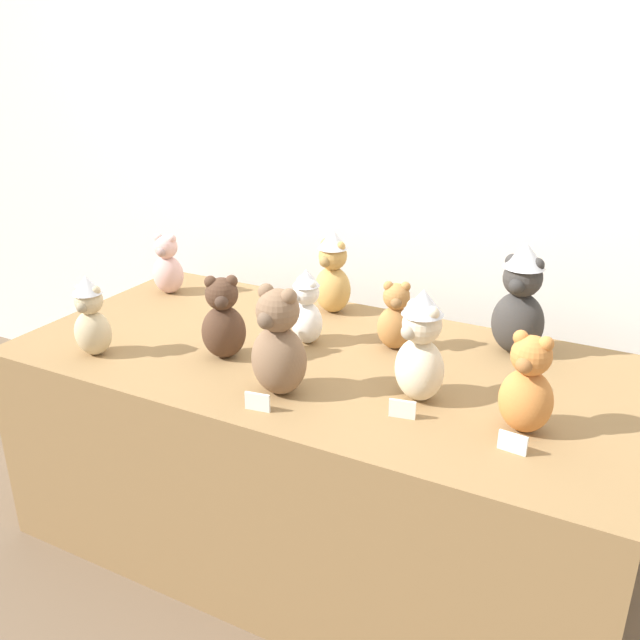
{
  "coord_description": "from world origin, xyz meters",
  "views": [
    {
      "loc": [
        0.89,
        -1.45,
        1.61
      ],
      "look_at": [
        0.0,
        0.25,
        0.82
      ],
      "focal_mm": 38.11,
      "sensor_mm": 36.0,
      "label": 1
    }
  ],
  "objects_px": {
    "teddy_bear_sand": "(91,317)",
    "teddy_bear_charcoal": "(520,300)",
    "teddy_bear_cream": "(420,347)",
    "teddy_bear_blush": "(167,266)",
    "teddy_bear_cocoa": "(223,320)",
    "teddy_bear_ginger": "(527,386)",
    "teddy_bear_honey": "(333,273)",
    "teddy_bear_caramel": "(396,318)",
    "teddy_bear_mocha": "(278,345)",
    "teddy_bear_snow": "(306,307)",
    "display_table": "(320,451)"
  },
  "relations": [
    {
      "from": "teddy_bear_mocha",
      "to": "teddy_bear_charcoal",
      "type": "height_order",
      "value": "teddy_bear_charcoal"
    },
    {
      "from": "teddy_bear_mocha",
      "to": "teddy_bear_snow",
      "type": "xyz_separation_m",
      "value": [
        -0.1,
        0.34,
        -0.02
      ]
    },
    {
      "from": "teddy_bear_mocha",
      "to": "teddy_bear_cocoa",
      "type": "bearing_deg",
      "value": 160.72
    },
    {
      "from": "teddy_bear_sand",
      "to": "teddy_bear_ginger",
      "type": "height_order",
      "value": "teddy_bear_ginger"
    },
    {
      "from": "teddy_bear_honey",
      "to": "teddy_bear_caramel",
      "type": "bearing_deg",
      "value": -20.02
    },
    {
      "from": "teddy_bear_cocoa",
      "to": "teddy_bear_snow",
      "type": "height_order",
      "value": "teddy_bear_cocoa"
    },
    {
      "from": "display_table",
      "to": "teddy_bear_blush",
      "type": "relative_size",
      "value": 8.17
    },
    {
      "from": "teddy_bear_cocoa",
      "to": "teddy_bear_ginger",
      "type": "distance_m",
      "value": 0.91
    },
    {
      "from": "teddy_bear_caramel",
      "to": "teddy_bear_charcoal",
      "type": "relative_size",
      "value": 0.63
    },
    {
      "from": "teddy_bear_caramel",
      "to": "teddy_bear_charcoal",
      "type": "distance_m",
      "value": 0.38
    },
    {
      "from": "teddy_bear_charcoal",
      "to": "teddy_bear_snow",
      "type": "bearing_deg",
      "value": -154.07
    },
    {
      "from": "teddy_bear_charcoal",
      "to": "teddy_bear_cocoa",
      "type": "bearing_deg",
      "value": -145.23
    },
    {
      "from": "teddy_bear_honey",
      "to": "teddy_bear_ginger",
      "type": "xyz_separation_m",
      "value": [
        0.79,
        -0.51,
        -0.02
      ]
    },
    {
      "from": "teddy_bear_honey",
      "to": "teddy_bear_mocha",
      "type": "height_order",
      "value": "teddy_bear_mocha"
    },
    {
      "from": "teddy_bear_snow",
      "to": "teddy_bear_cream",
      "type": "distance_m",
      "value": 0.49
    },
    {
      "from": "display_table",
      "to": "teddy_bear_caramel",
      "type": "height_order",
      "value": "teddy_bear_caramel"
    },
    {
      "from": "display_table",
      "to": "teddy_bear_ginger",
      "type": "relative_size",
      "value": 7.24
    },
    {
      "from": "teddy_bear_caramel",
      "to": "teddy_bear_cocoa",
      "type": "bearing_deg",
      "value": -166.25
    },
    {
      "from": "teddy_bear_sand",
      "to": "teddy_bear_honey",
      "type": "relative_size",
      "value": 0.85
    },
    {
      "from": "display_table",
      "to": "teddy_bear_ginger",
      "type": "bearing_deg",
      "value": -13.19
    },
    {
      "from": "display_table",
      "to": "teddy_bear_cocoa",
      "type": "relative_size",
      "value": 7.22
    },
    {
      "from": "teddy_bear_honey",
      "to": "teddy_bear_mocha",
      "type": "relative_size",
      "value": 0.97
    },
    {
      "from": "teddy_bear_cocoa",
      "to": "teddy_bear_ginger",
      "type": "xyz_separation_m",
      "value": [
        0.91,
        -0.01,
        -0.0
      ]
    },
    {
      "from": "teddy_bear_sand",
      "to": "teddy_bear_ginger",
      "type": "relative_size",
      "value": 0.98
    },
    {
      "from": "teddy_bear_mocha",
      "to": "display_table",
      "type": "bearing_deg",
      "value": 97.38
    },
    {
      "from": "teddy_bear_caramel",
      "to": "teddy_bear_mocha",
      "type": "xyz_separation_m",
      "value": [
        -0.17,
        -0.43,
        0.04
      ]
    },
    {
      "from": "teddy_bear_caramel",
      "to": "teddy_bear_cream",
      "type": "height_order",
      "value": "teddy_bear_cream"
    },
    {
      "from": "teddy_bear_honey",
      "to": "teddy_bear_cocoa",
      "type": "distance_m",
      "value": 0.51
    },
    {
      "from": "teddy_bear_charcoal",
      "to": "teddy_bear_ginger",
      "type": "height_order",
      "value": "teddy_bear_charcoal"
    },
    {
      "from": "teddy_bear_ginger",
      "to": "teddy_bear_cream",
      "type": "xyz_separation_m",
      "value": [
        -0.29,
        0.03,
        0.03
      ]
    },
    {
      "from": "teddy_bear_caramel",
      "to": "teddy_bear_cream",
      "type": "bearing_deg",
      "value": -78.24
    },
    {
      "from": "teddy_bear_honey",
      "to": "teddy_bear_caramel",
      "type": "height_order",
      "value": "teddy_bear_honey"
    },
    {
      "from": "teddy_bear_cream",
      "to": "teddy_bear_blush",
      "type": "bearing_deg",
      "value": -171.0
    },
    {
      "from": "teddy_bear_sand",
      "to": "teddy_bear_charcoal",
      "type": "distance_m",
      "value": 1.32
    },
    {
      "from": "teddy_bear_caramel",
      "to": "teddy_bear_blush",
      "type": "bearing_deg",
      "value": 154.51
    },
    {
      "from": "teddy_bear_sand",
      "to": "teddy_bear_charcoal",
      "type": "xyz_separation_m",
      "value": [
        1.16,
        0.62,
        0.05
      ]
    },
    {
      "from": "display_table",
      "to": "teddy_bear_mocha",
      "type": "relative_size",
      "value": 6.11
    },
    {
      "from": "teddy_bear_cocoa",
      "to": "teddy_bear_blush",
      "type": "bearing_deg",
      "value": 110.35
    },
    {
      "from": "teddy_bear_honey",
      "to": "display_table",
      "type": "bearing_deg",
      "value": -58.05
    },
    {
      "from": "teddy_bear_blush",
      "to": "teddy_bear_snow",
      "type": "xyz_separation_m",
      "value": [
        0.7,
        -0.17,
        0.01
      ]
    },
    {
      "from": "teddy_bear_blush",
      "to": "teddy_bear_cocoa",
      "type": "relative_size",
      "value": 0.88
    },
    {
      "from": "display_table",
      "to": "teddy_bear_snow",
      "type": "xyz_separation_m",
      "value": [
        -0.09,
        0.07,
        0.47
      ]
    },
    {
      "from": "teddy_bear_caramel",
      "to": "teddy_bear_charcoal",
      "type": "xyz_separation_m",
      "value": [
        0.35,
        0.14,
        0.07
      ]
    },
    {
      "from": "teddy_bear_mocha",
      "to": "teddy_bear_charcoal",
      "type": "relative_size",
      "value": 0.88
    },
    {
      "from": "display_table",
      "to": "teddy_bear_cocoa",
      "type": "xyz_separation_m",
      "value": [
        -0.26,
        -0.14,
        0.47
      ]
    },
    {
      "from": "display_table",
      "to": "teddy_bear_charcoal",
      "type": "xyz_separation_m",
      "value": [
        0.53,
        0.31,
        0.53
      ]
    },
    {
      "from": "teddy_bear_snow",
      "to": "teddy_bear_sand",
      "type": "bearing_deg",
      "value": -119.95
    },
    {
      "from": "display_table",
      "to": "teddy_bear_sand",
      "type": "bearing_deg",
      "value": -153.48
    },
    {
      "from": "teddy_bear_caramel",
      "to": "display_table",
      "type": "bearing_deg",
      "value": -159.54
    },
    {
      "from": "teddy_bear_snow",
      "to": "teddy_bear_honey",
      "type": "bearing_deg",
      "value": 124.34
    }
  ]
}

